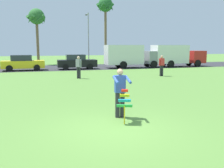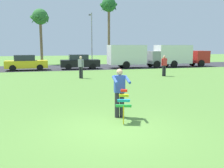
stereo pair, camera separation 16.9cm
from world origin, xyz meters
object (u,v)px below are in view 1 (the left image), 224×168
Objects in this scene: person_kite_flyer at (120,91)px; kite_held at (125,101)px; person_walker_near at (79,67)px; parked_car_black at (77,62)px; parked_truck_grey_van at (130,56)px; person_walker_far at (162,65)px; palm_tree_right_near at (37,19)px; parked_car_yellow at (23,63)px; parked_truck_red_cab at (176,55)px; streetlight_pole at (88,35)px; palm_tree_centre_far at (105,8)px.

person_kite_flyer is 1.60× the size of kite_held.
person_walker_near reaches higher than kite_held.
parked_car_black reaches higher than kite_held.
parked_truck_grey_van is 3.88× the size of person_walker_far.
palm_tree_right_near reaches higher than parked_truck_grey_van.
parked_car_black is at bearing 86.18° from person_kite_flyer.
parked_car_yellow is 17.67m from parked_truck_red_cab.
palm_tree_right_near is at bearing 95.42° from kite_held.
palm_tree_right_near is at bearing 171.20° from streetlight_pole.
palm_tree_right_near is at bearing 79.69° from parked_car_yellow.
parked_car_yellow is (-4.22, 19.71, 0.06)m from kite_held.
person_kite_flyer reaches higher than parked_car_yellow.
parked_car_black is at bearing -110.35° from streetlight_pole.
palm_tree_centre_far is at bearing 76.13° from person_kite_flyer.
streetlight_pole is at bearing 69.65° from parked_car_black.
palm_tree_right_near is at bearing 140.36° from parked_truck_grey_van.
parked_truck_red_cab is 0.96× the size of streetlight_pole.
person_walker_near is 1.00× the size of person_walker_far.
parked_truck_grey_van reaches higher than parked_car_yellow.
kite_held is at bearing -94.99° from person_kite_flyer.
streetlight_pole is at bearing 81.36° from person_kite_flyer.
parked_truck_grey_van is at bearing 47.68° from person_walker_near.
person_kite_flyer is at bearing -98.64° from streetlight_pole.
palm_tree_right_near is (-2.73, 27.56, 5.16)m from person_kite_flyer.
palm_tree_centre_far is at bearing 93.16° from parked_truck_grey_van.
person_walker_far is (7.19, 10.76, -0.02)m from person_kite_flyer.
streetlight_pole is (-3.48, 7.44, 2.59)m from parked_truck_grey_van.
person_kite_flyer is 0.41× the size of parked_car_black.
kite_held is 0.62× the size of person_walker_far.
streetlight_pole reaches higher than parked_truck_grey_van.
parked_car_yellow is 10.14m from palm_tree_right_near.
streetlight_pole is (2.76, 7.43, 3.22)m from parked_car_black.
parked_car_black is 6.27m from parked_truck_grey_van.
parked_truck_red_cab reaches higher than person_walker_near.
parked_car_yellow is at bearing 102.08° from kite_held.
streetlight_pole is at bearing 101.34° from person_walker_far.
person_walker_near is 6.95m from person_walker_far.
person_walker_near is (-6.75, -17.24, -7.10)m from palm_tree_centre_far.
parked_truck_grey_van is 0.70× the size of palm_tree_centre_far.
kite_held is 0.16× the size of parked_truck_grey_van.
person_kite_flyer is at bearing -77.38° from parked_car_yellow.
person_kite_flyer is 0.41× the size of parked_car_yellow.
person_kite_flyer is 1.00× the size of person_walker_near.
parked_truck_grey_van is at bearing -39.64° from palm_tree_right_near.
kite_held is 0.62× the size of person_walker_near.
person_walker_far is (-6.19, -8.32, -0.48)m from parked_truck_red_cab.
palm_tree_right_near is 9.95m from palm_tree_centre_far.
palm_tree_centre_far reaches higher than parked_truck_grey_van.
streetlight_pole reaches higher than parked_truck_red_cab.
parked_truck_red_cab is 18.81m from palm_tree_right_near.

